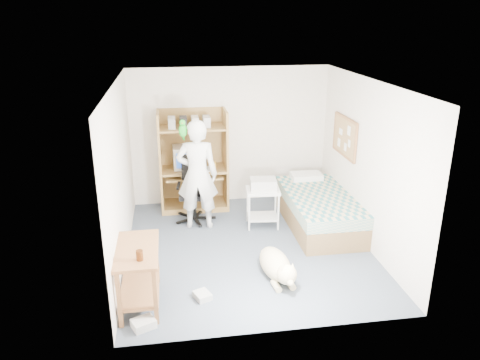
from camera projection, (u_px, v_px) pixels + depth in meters
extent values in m
plane|color=#4C5768|center=(248.00, 248.00, 7.13)|extent=(4.00, 4.00, 0.00)
cube|color=silver|center=(230.00, 136.00, 8.57)|extent=(3.60, 0.02, 2.50)
cube|color=silver|center=(367.00, 165.00, 6.97)|extent=(0.02, 4.00, 2.50)
cube|color=silver|center=(120.00, 177.00, 6.45)|extent=(0.02, 4.00, 2.50)
cube|color=white|center=(249.00, 82.00, 6.29)|extent=(3.60, 4.00, 0.02)
cube|color=brown|center=(160.00, 162.00, 8.23)|extent=(0.04, 0.60, 1.80)
cube|color=brown|center=(226.00, 159.00, 8.39)|extent=(0.04, 0.60, 1.80)
cube|color=brown|center=(192.00, 156.00, 8.58)|extent=(1.20, 0.02, 1.80)
cube|color=brown|center=(194.00, 169.00, 8.36)|extent=(1.12, 0.60, 0.04)
cube|color=brown|center=(194.00, 176.00, 8.32)|extent=(1.00, 0.50, 0.03)
cube|color=brown|center=(192.00, 128.00, 8.11)|extent=(1.12, 0.55, 0.03)
cube|color=brown|center=(195.00, 205.00, 8.60)|extent=(1.12, 0.60, 0.10)
cube|color=brown|center=(319.00, 216.00, 7.82)|extent=(1.00, 2.00, 0.36)
cube|color=teal|center=(319.00, 200.00, 7.72)|extent=(1.02, 2.02, 0.20)
cube|color=white|center=(306.00, 177.00, 8.42)|extent=(0.55, 0.35, 0.12)
cube|color=brown|center=(137.00, 250.00, 5.55)|extent=(0.50, 1.00, 0.04)
cube|color=brown|center=(119.00, 301.00, 5.23)|extent=(0.05, 0.05, 0.70)
cube|color=brown|center=(155.00, 297.00, 5.29)|extent=(0.05, 0.05, 0.70)
cube|color=brown|center=(125.00, 261.00, 6.07)|extent=(0.05, 0.05, 0.70)
cube|color=brown|center=(156.00, 258.00, 6.12)|extent=(0.05, 0.05, 0.70)
cube|color=brown|center=(140.00, 289.00, 5.73)|extent=(0.46, 0.92, 0.03)
cube|color=#9B7545|center=(345.00, 137.00, 7.74)|extent=(0.03, 0.90, 0.60)
cube|color=brown|center=(346.00, 118.00, 7.63)|extent=(0.04, 0.94, 0.04)
cube|color=brown|center=(343.00, 155.00, 7.84)|extent=(0.04, 0.94, 0.04)
cylinder|color=black|center=(195.00, 218.00, 8.08)|extent=(0.62, 0.62, 0.06)
cylinder|color=black|center=(195.00, 207.00, 8.02)|extent=(0.06, 0.06, 0.41)
cube|color=black|center=(194.00, 194.00, 7.93)|extent=(0.53, 0.53, 0.08)
cube|color=black|center=(194.00, 170.00, 8.04)|extent=(0.44, 0.11, 0.57)
cube|color=black|center=(178.00, 186.00, 7.87)|extent=(0.08, 0.31, 0.04)
cube|color=black|center=(209.00, 185.00, 7.89)|extent=(0.08, 0.31, 0.04)
imported|color=white|center=(197.00, 175.00, 7.56)|extent=(0.71, 0.51, 1.83)
ellipsoid|color=#138322|center=(183.00, 130.00, 7.30)|extent=(0.13, 0.13, 0.21)
sphere|color=#138322|center=(182.00, 123.00, 7.22)|extent=(0.09, 0.09, 0.09)
cone|color=orange|center=(182.00, 123.00, 7.17)|extent=(0.04, 0.05, 0.04)
cylinder|color=#138322|center=(184.00, 137.00, 7.39)|extent=(0.05, 0.15, 0.13)
ellipsoid|color=beige|center=(275.00, 264.00, 6.34)|extent=(0.46, 0.81, 0.35)
sphere|color=beige|center=(287.00, 275.00, 5.92)|extent=(0.26, 0.26, 0.26)
cone|color=beige|center=(283.00, 268.00, 5.84)|extent=(0.08, 0.08, 0.10)
cone|color=beige|center=(293.00, 266.00, 5.87)|extent=(0.08, 0.08, 0.10)
ellipsoid|color=beige|center=(290.00, 282.00, 5.83)|extent=(0.10, 0.15, 0.09)
cylinder|color=beige|center=(265.00, 254.00, 6.73)|extent=(0.09, 0.25, 0.12)
cube|color=white|center=(263.00, 191.00, 7.68)|extent=(0.58, 0.49, 0.04)
cube|color=white|center=(263.00, 216.00, 7.83)|extent=(0.54, 0.44, 0.03)
cylinder|color=white|center=(250.00, 213.00, 7.58)|extent=(0.03, 0.03, 0.63)
cylinder|color=white|center=(279.00, 212.00, 7.65)|extent=(0.03, 0.03, 0.63)
cylinder|color=white|center=(247.00, 205.00, 7.92)|extent=(0.03, 0.03, 0.63)
cylinder|color=white|center=(274.00, 203.00, 7.99)|extent=(0.03, 0.03, 0.63)
cube|color=#B6B6B1|center=(263.00, 184.00, 7.64)|extent=(0.45, 0.36, 0.18)
cube|color=beige|center=(185.00, 157.00, 8.31)|extent=(0.42, 0.44, 0.39)
cube|color=navy|center=(186.00, 160.00, 8.11)|extent=(0.33, 0.03, 0.27)
cube|color=beige|center=(194.00, 175.00, 8.27)|extent=(0.46, 0.19, 0.03)
cylinder|color=gold|center=(214.00, 165.00, 8.34)|extent=(0.08, 0.08, 0.12)
cylinder|color=#401F0A|center=(140.00, 255.00, 5.26)|extent=(0.08, 0.08, 0.12)
cube|color=silver|center=(144.00, 324.00, 5.32)|extent=(0.31, 0.29, 0.10)
cube|color=#ADADA8|center=(202.00, 296.00, 5.86)|extent=(0.25, 0.27, 0.08)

